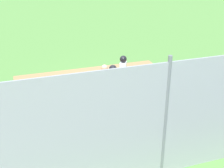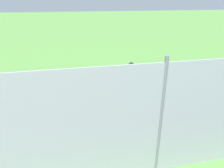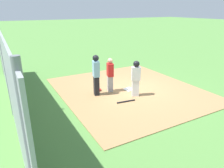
% 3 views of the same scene
% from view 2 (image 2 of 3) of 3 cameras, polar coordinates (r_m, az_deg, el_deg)
% --- Properties ---
extents(ground_plane, '(140.00, 140.00, 0.00)m').
position_cam_2_polar(ground_plane, '(10.59, 0.73, -2.60)').
color(ground_plane, '#51843D').
extents(dirt_infield, '(7.20, 6.40, 0.03)m').
position_cam_2_polar(dirt_infield, '(10.59, 0.73, -2.53)').
color(dirt_infield, '#9E774C').
rests_on(dirt_infield, ground_plane).
extents(home_plate, '(0.48, 0.48, 0.02)m').
position_cam_2_polar(home_plate, '(10.57, 0.73, -2.40)').
color(home_plate, white).
rests_on(home_plate, dirt_infield).
extents(catcher, '(0.43, 0.35, 1.62)m').
position_cam_2_polar(catcher, '(9.37, 0.52, -0.26)').
color(catcher, '#9E9EA3').
rests_on(catcher, dirt_infield).
extents(umpire, '(0.43, 0.33, 1.87)m').
position_cam_2_polar(umpire, '(8.65, 2.12, -1.19)').
color(umpire, black).
rests_on(umpire, dirt_infield).
extents(runner, '(0.40, 0.46, 1.63)m').
position_cam_2_polar(runner, '(10.25, 5.26, 2.25)').
color(runner, silver).
rests_on(runner, dirt_infield).
extents(baseball_bat, '(0.16, 0.84, 0.06)m').
position_cam_2_polar(baseball_bat, '(10.09, 8.42, -3.85)').
color(baseball_bat, black).
rests_on(baseball_bat, dirt_infield).
extents(catcher_mask, '(0.24, 0.20, 0.12)m').
position_cam_2_polar(catcher_mask, '(9.26, -0.74, -5.94)').
color(catcher_mask, red).
rests_on(catcher_mask, dirt_infield).
extents(backstop_fence, '(12.00, 0.10, 3.35)m').
position_cam_2_polar(backstop_fence, '(5.48, 13.22, -10.26)').
color(backstop_fence, '#93999E').
rests_on(backstop_fence, ground_plane).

